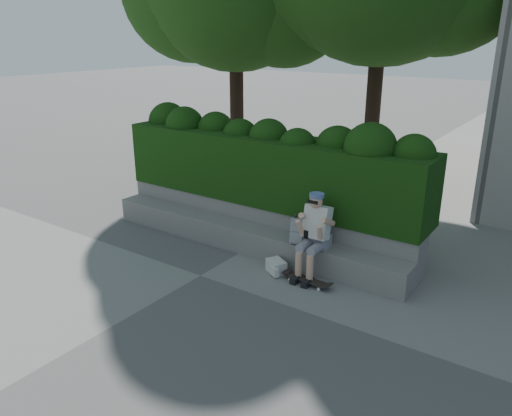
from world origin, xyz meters
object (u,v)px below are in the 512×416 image
Objects in this scene: backpack_ground at (276,266)px; skateboard at (307,280)px; person at (315,232)px; backpack_plaid at (299,231)px.

skateboard is at bearing 23.79° from backpack_ground.
skateboard is 2.30× the size of backpack_ground.
backpack_ground is at bearing -153.60° from person.
person reaches higher than backpack_ground.
backpack_plaid reaches higher than backpack_ground.
backpack_plaid is at bearing 136.86° from skateboard.
backpack_plaid is (-0.32, 0.08, -0.09)m from person.
person is at bearing 104.51° from skateboard.
backpack_plaid is 1.27× the size of backpack_ground.
backpack_ground is (-0.21, -0.35, -0.55)m from backpack_plaid.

